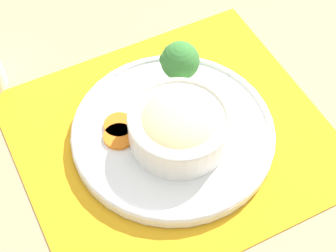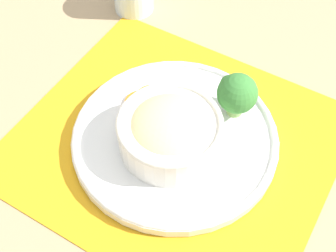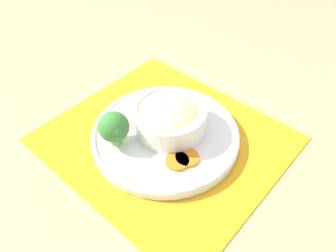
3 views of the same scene
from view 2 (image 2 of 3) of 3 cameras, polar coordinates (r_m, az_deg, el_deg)
name	(u,v)px [view 2 (image 2 of 3)]	position (r m, az deg, el deg)	size (l,w,h in m)	color
ground_plane	(175,143)	(0.72, 0.84, -2.10)	(4.00, 4.00, 0.00)	tan
placemat	(175,142)	(0.72, 0.84, -2.01)	(0.49, 0.45, 0.00)	orange
plate	(175,137)	(0.71, 0.85, -1.39)	(0.31, 0.31, 0.02)	white
bowl	(170,131)	(0.67, 0.26, -0.60)	(0.15, 0.15, 0.07)	silver
broccoli_floret	(237,94)	(0.71, 8.42, 3.94)	(0.06, 0.06, 0.07)	#84AD5B
carrot_slice_near	(151,97)	(0.75, -2.12, 3.55)	(0.05, 0.05, 0.01)	orange
carrot_slice_middle	(140,103)	(0.74, -3.49, 2.84)	(0.05, 0.05, 0.01)	orange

